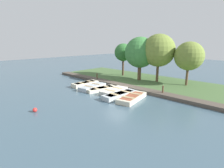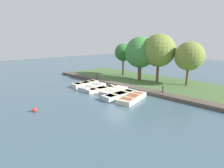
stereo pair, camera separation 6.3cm
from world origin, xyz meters
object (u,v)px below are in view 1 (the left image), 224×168
mooring_post_near (97,77)px  park_tree_right (189,56)px  rowboat_0 (85,84)px  rowboat_4 (120,95)px  rowboat_5 (132,98)px  rowboat_2 (101,89)px  rowboat_3 (114,91)px  buoy (35,110)px  park_tree_far_left (123,53)px  park_tree_center (159,51)px  park_tree_left (140,53)px  rowboat_1 (93,87)px  mooring_post_far (163,91)px

mooring_post_near → park_tree_right: 10.37m
rowboat_0 → rowboat_4: 5.35m
rowboat_4 → rowboat_5: bearing=101.8°
rowboat_2 → rowboat_3: bearing=110.7°
rowboat_3 → buoy: 7.03m
rowboat_5 → park_tree_far_left: 10.35m
rowboat_3 → park_tree_center: (-6.35, 0.78, 3.49)m
mooring_post_near → buoy: mooring_post_near is taller
buoy → park_tree_right: bearing=161.6°
rowboat_2 → park_tree_left: park_tree_left is taller
rowboat_3 → rowboat_0: bearing=-94.2°
rowboat_1 → buoy: bearing=6.7°
rowboat_2 → rowboat_0: bearing=-79.9°
rowboat_2 → rowboat_5: 3.89m
rowboat_4 → rowboat_5: (-0.17, 1.17, -0.02)m
rowboat_4 → rowboat_5: rowboat_4 is taller
rowboat_2 → park_tree_left: 6.77m
rowboat_0 → park_tree_far_left: park_tree_far_left is taller
rowboat_0 → rowboat_5: (0.24, 6.50, -0.03)m
rowboat_3 → park_tree_far_left: (-6.60, -4.56, 3.05)m
rowboat_2 → mooring_post_far: size_ratio=3.32×
rowboat_4 → park_tree_far_left: (-7.18, -5.80, 3.04)m
rowboat_4 → park_tree_far_left: park_tree_far_left is taller
rowboat_1 → park_tree_left: bearing=158.0°
rowboat_5 → park_tree_right: 8.06m
rowboat_3 → park_tree_left: (-5.69, -1.23, 3.22)m
rowboat_3 → park_tree_left: bearing=-174.4°
buoy → rowboat_4: bearing=162.9°
buoy → park_tree_far_left: 14.46m
rowboat_3 → park_tree_right: (-6.91, 3.90, 3.01)m
rowboat_1 → mooring_post_near: mooring_post_near is taller
rowboat_2 → park_tree_center: 7.81m
rowboat_0 → rowboat_1: bearing=83.0°
buoy → park_tree_left: 13.11m
buoy → park_tree_center: (-13.34, 1.51, 3.54)m
rowboat_0 → buoy: 7.61m
rowboat_3 → rowboat_5: 2.44m
rowboat_1 → park_tree_center: park_tree_center is taller
rowboat_4 → park_tree_right: size_ratio=0.73×
rowboat_1 → buoy: rowboat_1 is taller
rowboat_2 → park_tree_center: bearing=172.7°
rowboat_0 → rowboat_4: size_ratio=0.87×
mooring_post_far → park_tree_center: size_ratio=0.17×
rowboat_2 → buoy: (6.76, 0.75, -0.02)m
park_tree_left → park_tree_center: park_tree_center is taller
rowboat_3 → rowboat_1: bearing=-88.0°
rowboat_4 → mooring_post_far: size_ratio=3.60×
rowboat_3 → mooring_post_near: bearing=-121.3°
mooring_post_near → buoy: size_ratio=3.20×
mooring_post_far → rowboat_4: bearing=-40.3°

